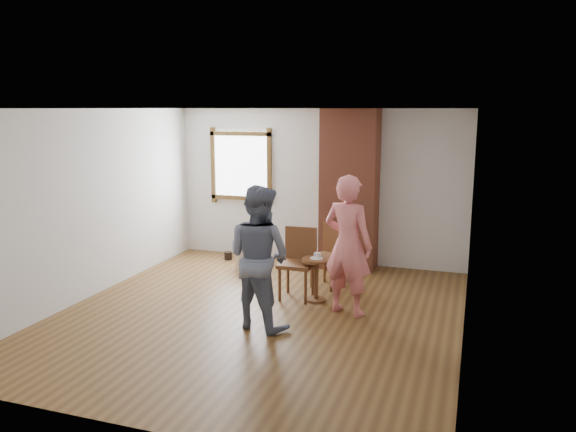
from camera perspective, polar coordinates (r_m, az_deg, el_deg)
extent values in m
plane|color=brown|center=(7.31, -2.96, -9.96)|extent=(5.50, 5.50, 0.00)
cube|color=silver|center=(9.53, 3.06, 3.04)|extent=(5.00, 0.04, 2.60)
cube|color=silver|center=(8.21, -19.51, 1.14)|extent=(0.04, 5.50, 2.60)
cube|color=silver|center=(6.48, 17.95, -1.24)|extent=(0.04, 5.50, 2.60)
cube|color=white|center=(6.83, -3.18, 10.86)|extent=(5.00, 5.50, 0.04)
cube|color=brown|center=(9.93, -4.82, 5.07)|extent=(1.14, 0.06, 1.34)
cube|color=white|center=(9.94, -4.77, 5.08)|extent=(1.00, 0.02, 1.20)
cube|color=#9E5038|center=(9.15, 6.26, 2.65)|extent=(0.90, 0.50, 2.60)
cylinder|color=tan|center=(9.27, -4.22, -3.83)|extent=(0.41, 0.41, 0.50)
cylinder|color=black|center=(9.87, -6.09, -4.03)|extent=(0.17, 0.17, 0.14)
cube|color=brown|center=(7.75, 0.87, -4.94)|extent=(0.46, 0.46, 0.05)
cylinder|color=brown|center=(7.71, -0.86, -6.92)|extent=(0.04, 0.04, 0.49)
cylinder|color=brown|center=(7.60, 1.79, -7.19)|extent=(0.04, 0.04, 0.49)
cylinder|color=brown|center=(8.04, 0.00, -6.16)|extent=(0.04, 0.04, 0.49)
cylinder|color=brown|center=(7.94, 2.54, -6.40)|extent=(0.04, 0.04, 0.49)
cube|color=brown|center=(7.88, 1.32, -2.84)|extent=(0.46, 0.05, 0.49)
cube|color=brown|center=(8.27, 4.08, -4.16)|extent=(0.54, 0.54, 0.05)
cylinder|color=brown|center=(8.29, 2.40, -5.75)|extent=(0.04, 0.04, 0.46)
cylinder|color=brown|center=(8.11, 4.40, -6.16)|extent=(0.04, 0.04, 0.46)
cylinder|color=brown|center=(8.56, 3.74, -5.22)|extent=(0.04, 0.04, 0.46)
cylinder|color=brown|center=(8.39, 5.70, -5.60)|extent=(0.04, 0.04, 0.46)
cube|color=brown|center=(8.37, 4.83, -2.38)|extent=(0.42, 0.18, 0.46)
cylinder|color=brown|center=(7.64, 2.91, -4.47)|extent=(0.40, 0.40, 0.04)
cylinder|color=brown|center=(7.72, 2.89, -6.54)|extent=(0.06, 0.06, 0.54)
cylinder|color=brown|center=(7.81, 2.87, -8.47)|extent=(0.28, 0.28, 0.03)
cylinder|color=white|center=(7.63, 2.91, -4.29)|extent=(0.18, 0.18, 0.01)
cube|color=white|center=(7.62, 2.99, -4.05)|extent=(0.08, 0.07, 0.06)
imported|color=#161F3E|center=(6.69, -2.98, -4.18)|extent=(1.00, 0.88, 1.73)
imported|color=#E67374|center=(7.13, 6.10, -2.97)|extent=(0.75, 0.59, 1.80)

